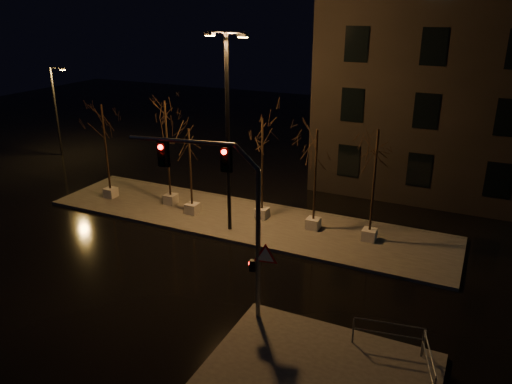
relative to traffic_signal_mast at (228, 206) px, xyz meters
The scene contains 14 objects.
ground 5.91m from the traffic_signal_mast, 151.40° to the left, with size 90.00×90.00×0.00m, color black.
median 9.64m from the traffic_signal_mast, 113.72° to the left, with size 22.00×5.00×0.15m, color #42403B.
sidewalk_corner 6.13m from the traffic_signal_mast, 21.76° to the right, with size 7.00×5.00×0.15m, color #42403B.
tree_0 14.05m from the traffic_signal_mast, 148.13° to the left, with size 1.80×1.80×5.63m.
tree_1 11.43m from the traffic_signal_mast, 135.28° to the left, with size 1.80×1.80×6.05m.
tree_2 9.70m from the traffic_signal_mast, 130.33° to the left, with size 1.80×1.80×4.83m.
tree_3 8.82m from the traffic_signal_mast, 106.98° to the left, with size 1.80×1.80×5.51m.
tree_4 8.30m from the traffic_signal_mast, 87.64° to the left, with size 1.80×1.80×5.28m.
tree_5 8.80m from the traffic_signal_mast, 68.53° to the left, with size 1.80×1.80×5.61m.
traffic_signal_mast is the anchor object (origin of this frame).
streetlight_main 7.43m from the traffic_signal_mast, 118.25° to the left, with size 2.39×0.73×9.57m.
streetlight_far 25.28m from the traffic_signal_mast, 148.52° to the left, with size 1.27×0.51×6.58m.
guard_rail_a 6.72m from the traffic_signal_mast, ahead, with size 2.29×0.42×1.00m.
guard_rail_b 7.92m from the traffic_signal_mast, ahead, with size 0.64×2.10×1.03m.
Camera 1 is at (11.01, -15.70, 10.81)m, focal length 35.00 mm.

